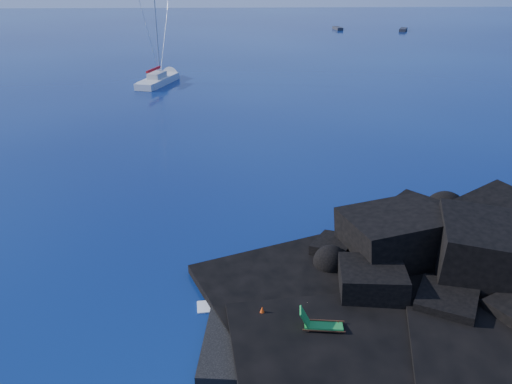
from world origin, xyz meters
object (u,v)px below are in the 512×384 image
deck_chair (324,321)px  sunbather (298,307)px  distant_boat_a (338,29)px  distant_boat_b (403,31)px  marker_cone (262,312)px  sailboat (159,84)px

deck_chair → sunbather: size_ratio=1.04×
distant_boat_a → distant_boat_b: distant_boat_b is taller
sunbather → distant_boat_a: (24.79, 116.42, -0.52)m
deck_chair → sunbather: (-0.86, 1.62, -0.46)m
deck_chair → distant_boat_a: size_ratio=0.37×
sunbather → marker_cone: bearing=177.2°
marker_cone → distant_boat_a: size_ratio=0.12×
distant_boat_a → distant_boat_b: 16.52m
sailboat → sunbather: bearing=-58.2°
sunbather → distant_boat_b: bearing=51.8°
sunbather → sailboat: bearing=86.0°
sunbather → marker_cone: 1.73m
sailboat → distant_boat_b: 81.67m
sailboat → marker_cone: sailboat is taller
marker_cone → distant_boat_b: 120.62m
sunbather → distant_boat_a: 119.03m
marker_cone → distant_boat_b: bearing=69.4°
deck_chair → sunbather: 1.89m
sunbather → distant_boat_a: bearing=59.7°
sunbather → distant_boat_b: (40.82, 112.43, -0.52)m
sailboat → sunbather: size_ratio=7.43×
sunbather → marker_cone: size_ratio=3.06×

